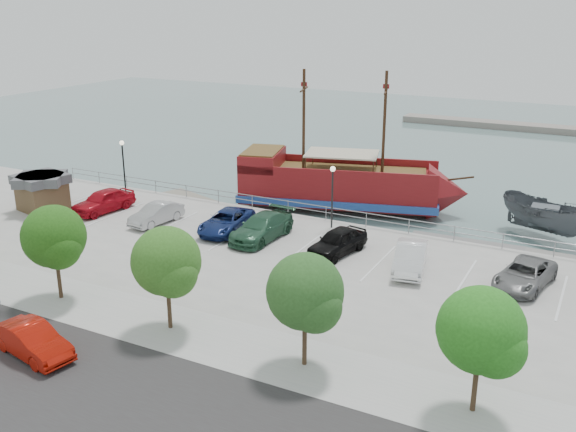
% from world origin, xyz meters
% --- Properties ---
extents(ground, '(160.00, 160.00, 0.00)m').
position_xyz_m(ground, '(0.00, 0.00, -1.00)').
color(ground, slate).
extents(street, '(100.00, 8.00, 0.04)m').
position_xyz_m(street, '(0.00, -16.00, 0.01)').
color(street, '#2B2829').
rests_on(street, land_slab).
extents(sidewalk, '(100.00, 4.00, 0.05)m').
position_xyz_m(sidewalk, '(0.00, -10.00, 0.01)').
color(sidewalk, '#A1A1A1').
rests_on(sidewalk, land_slab).
extents(seawall_railing, '(50.00, 0.06, 1.00)m').
position_xyz_m(seawall_railing, '(0.00, 7.80, 0.53)').
color(seawall_railing, gray).
rests_on(seawall_railing, land_slab).
extents(far_shore, '(40.00, 3.00, 0.80)m').
position_xyz_m(far_shore, '(10.00, 55.00, -0.60)').
color(far_shore, gray).
rests_on(far_shore, ground).
extents(pirate_ship, '(18.22, 9.28, 11.28)m').
position_xyz_m(pirate_ship, '(-1.25, 13.89, 0.89)').
color(pirate_ship, maroon).
rests_on(pirate_ship, ground).
extents(patrol_boat, '(7.15, 5.52, 2.62)m').
position_xyz_m(patrol_boat, '(12.71, 13.97, 0.31)').
color(patrol_boat, '#505459').
rests_on(patrol_boat, ground).
extents(dock_west, '(7.60, 4.39, 0.42)m').
position_xyz_m(dock_west, '(-13.15, 9.20, -0.79)').
color(dock_west, gray).
rests_on(dock_west, ground).
extents(dock_mid, '(7.50, 2.39, 0.42)m').
position_xyz_m(dock_mid, '(8.48, 9.20, -0.79)').
color(dock_mid, slate).
rests_on(dock_mid, ground).
extents(shed, '(3.84, 3.84, 2.65)m').
position_xyz_m(shed, '(-20.51, 0.42, 1.41)').
color(shed, brown).
rests_on(shed, land_slab).
extents(street_sedan, '(4.52, 2.29, 1.42)m').
position_xyz_m(street_sedan, '(-4.74, -14.70, 0.71)').
color(street_sedan, '#AB1307').
rests_on(street_sedan, street).
extents(lamp_post_left, '(0.36, 0.36, 4.28)m').
position_xyz_m(lamp_post_left, '(-18.00, 6.50, 2.94)').
color(lamp_post_left, black).
rests_on(lamp_post_left, land_slab).
extents(lamp_post_mid, '(0.36, 0.36, 4.28)m').
position_xyz_m(lamp_post_mid, '(0.00, 6.50, 2.94)').
color(lamp_post_mid, black).
rests_on(lamp_post_mid, land_slab).
extents(tree_c, '(3.30, 3.20, 5.00)m').
position_xyz_m(tree_c, '(-7.85, -10.07, 3.30)').
color(tree_c, '#473321').
rests_on(tree_c, sidewalk).
extents(tree_d, '(3.30, 3.20, 5.00)m').
position_xyz_m(tree_d, '(-0.85, -10.07, 3.30)').
color(tree_d, '#473321').
rests_on(tree_d, sidewalk).
extents(tree_e, '(3.30, 3.20, 5.00)m').
position_xyz_m(tree_e, '(6.15, -10.07, 3.30)').
color(tree_e, '#473321').
rests_on(tree_e, sidewalk).
extents(tree_f, '(3.30, 3.20, 5.00)m').
position_xyz_m(tree_f, '(13.15, -10.07, 3.30)').
color(tree_f, '#473321').
rests_on(tree_f, sidewalk).
extents(parked_car_a, '(2.63, 5.12, 1.67)m').
position_xyz_m(parked_car_a, '(-16.17, 2.04, 0.83)').
color(parked_car_a, '#AD0B17').
rests_on(parked_car_a, land_slab).
extents(parked_car_b, '(1.94, 4.34, 1.38)m').
position_xyz_m(parked_car_b, '(-11.09, 1.71, 0.69)').
color(parked_car_b, '#A8A8A8').
rests_on(parked_car_b, land_slab).
extents(parked_car_c, '(2.88, 5.30, 1.41)m').
position_xyz_m(parked_car_c, '(-5.91, 2.54, 0.70)').
color(parked_car_c, navy).
rests_on(parked_car_c, land_slab).
extents(parked_car_d, '(2.54, 5.59, 1.59)m').
position_xyz_m(parked_car_d, '(-3.11, 2.41, 0.79)').
color(parked_car_d, '#28563B').
rests_on(parked_car_d, land_slab).
extents(parked_car_e, '(2.72, 4.88, 1.57)m').
position_xyz_m(parked_car_e, '(2.23, 2.27, 0.78)').
color(parked_car_e, black).
rests_on(parked_car_e, land_slab).
extents(parked_car_f, '(2.57, 4.94, 1.55)m').
position_xyz_m(parked_car_f, '(6.91, 1.84, 0.78)').
color(parked_car_f, white).
rests_on(parked_car_f, land_slab).
extents(parked_car_g, '(3.16, 5.25, 1.36)m').
position_xyz_m(parked_car_g, '(13.02, 2.54, 0.68)').
color(parked_car_g, slate).
rests_on(parked_car_g, land_slab).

